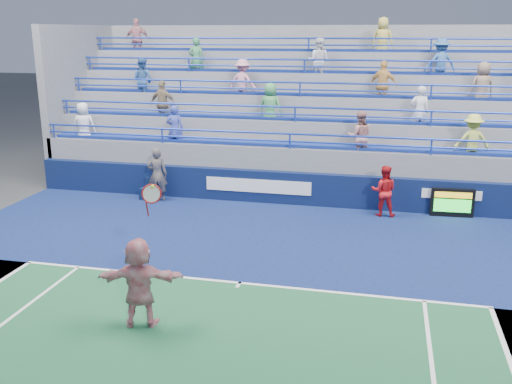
% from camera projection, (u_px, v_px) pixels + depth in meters
% --- Properties ---
extents(ground, '(120.00, 120.00, 0.00)m').
position_uv_depth(ground, '(240.00, 284.00, 13.13)').
color(ground, '#333538').
extents(sponsor_wall, '(18.00, 0.32, 1.10)m').
position_uv_depth(sponsor_wall, '(288.00, 188.00, 19.08)').
color(sponsor_wall, '#0A1A3B').
rests_on(sponsor_wall, ground).
extents(bleacher_stand, '(18.00, 5.60, 6.13)m').
position_uv_depth(bleacher_stand, '(305.00, 139.00, 22.34)').
color(bleacher_stand, slate).
rests_on(bleacher_stand, ground).
extents(serve_speed_board, '(1.32, 0.21, 0.91)m').
position_uv_depth(serve_speed_board, '(452.00, 203.00, 17.75)').
color(serve_speed_board, black).
rests_on(serve_speed_board, ground).
extents(judge_chair, '(0.51, 0.52, 0.74)m').
position_uv_depth(judge_chair, '(148.00, 193.00, 19.66)').
color(judge_chair, '#0C1939').
rests_on(judge_chair, ground).
extents(tennis_player, '(1.76, 0.89, 2.92)m').
position_uv_depth(tennis_player, '(139.00, 282.00, 11.06)').
color(tennis_player, silver).
rests_on(tennis_player, ground).
extents(line_judge, '(0.77, 0.61, 1.85)m').
position_uv_depth(line_judge, '(157.00, 175.00, 19.32)').
color(line_judge, '#131B36').
rests_on(line_judge, ground).
extents(ball_girl, '(0.80, 0.63, 1.62)m').
position_uv_depth(ball_girl, '(384.00, 191.00, 17.76)').
color(ball_girl, red).
rests_on(ball_girl, ground).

